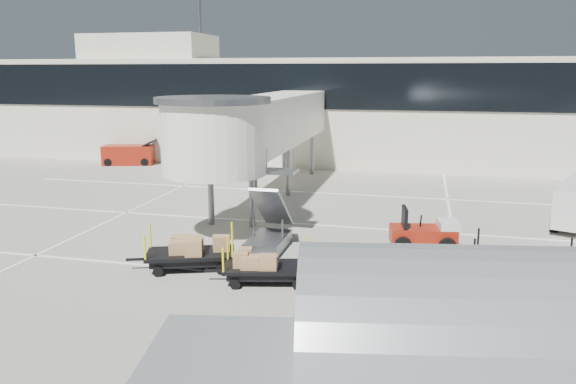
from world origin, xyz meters
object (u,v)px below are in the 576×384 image
object	(u,v)px
box_cart_near	(267,267)
ground_worker	(301,336)
suitcase_cart	(518,265)
box_cart_far	(191,253)
belt_loader	(129,155)
baggage_tug	(425,234)

from	to	relation	value
box_cart_near	ground_worker	world-z (taller)	ground_worker
suitcase_cart	box_cart_far	world-z (taller)	box_cart_far
suitcase_cart	box_cart_far	distance (m)	11.48
box_cart_far	ground_worker	xyz separation A→B (m)	(5.37, -5.78, 0.16)
ground_worker	belt_loader	world-z (taller)	belt_loader
belt_loader	ground_worker	bearing A→B (deg)	-69.78
box_cart_far	belt_loader	bearing A→B (deg)	104.58
suitcase_cart	box_cart_far	xyz separation A→B (m)	(-11.36, -1.61, 0.08)
baggage_tug	suitcase_cart	distance (m)	4.20
box_cart_far	ground_worker	bearing A→B (deg)	-66.72
ground_worker	belt_loader	xyz separation A→B (m)	(-19.45, 26.48, -0.04)
box_cart_near	ground_worker	xyz separation A→B (m)	(2.32, -5.19, 0.25)
box_cart_near	box_cart_far	size ratio (longest dim) A/B	0.94
suitcase_cart	belt_loader	bearing A→B (deg)	153.04
box_cart_far	box_cart_near	bearing A→B (deg)	-30.53
box_cart_far	baggage_tug	bearing A→B (deg)	8.58
box_cart_near	ground_worker	distance (m)	5.69
ground_worker	suitcase_cart	bearing A→B (deg)	47.39
baggage_tug	belt_loader	distance (m)	27.62
suitcase_cart	belt_loader	distance (m)	31.81
box_cart_near	ground_worker	bearing A→B (deg)	-78.91
baggage_tug	suitcase_cart	xyz separation A→B (m)	(3.13, -2.81, -0.09)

